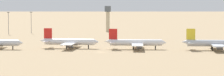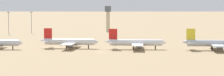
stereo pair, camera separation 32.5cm
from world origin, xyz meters
The scene contains 7 objects.
ground centered at (0.00, 0.00, 0.00)m, with size 4000.00×4000.00×0.00m, color #9E8460.
parked_jet_red_2 centered at (-20.58, 20.91, 3.96)m, with size 36.59×30.91×12.08m.
parked_jet_red_3 centered at (19.19, 16.96, 3.99)m, with size 36.72×30.71×12.17m.
parked_jet_yellow_4 centered at (65.07, 13.20, 4.11)m, with size 37.96×31.87×12.55m.
control_tower centered at (-3.08, 159.86, 13.65)m, with size 5.20×5.20×22.61m.
light_pole_west centered at (-82.93, 129.29, 10.34)m, with size 1.80×0.50×18.20m.
light_pole_mid centered at (-67.02, 143.72, 10.20)m, with size 1.80×0.50×17.93m.
Camera 2 is at (16.33, -287.02, 32.14)m, focal length 82.69 mm.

